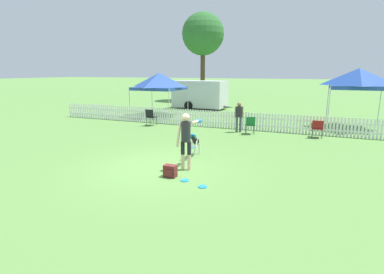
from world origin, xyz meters
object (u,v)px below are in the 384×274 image
at_px(canopy_tent_main, 159,81).
at_px(tree_left_grove, 203,34).
at_px(folding_chair_center, 318,127).
at_px(folding_chair_blue_left, 250,124).
at_px(leaping_dog, 195,141).
at_px(frisbee_near_dog, 185,180).
at_px(spectator_standing, 239,114).
at_px(frisbee_midfield, 203,187).
at_px(frisbee_near_handler, 192,147).
at_px(backpack_on_grass, 170,171).
at_px(equipment_trailer, 200,94).
at_px(handler_person, 186,134).
at_px(folding_chair_green_right, 151,116).
at_px(canopy_tent_secondary, 358,79).

xyz_separation_m(canopy_tent_main, tree_left_grove, (-1.22, 11.35, 4.22)).
bearing_deg(folding_chair_center, folding_chair_blue_left, 7.64).
relative_size(leaping_dog, frisbee_near_dog, 4.89).
bearing_deg(spectator_standing, frisbee_midfield, 76.12).
bearing_deg(frisbee_near_dog, frisbee_midfield, -21.45).
xyz_separation_m(leaping_dog, frisbee_near_handler, (-0.59, 1.14, -0.56)).
height_order(frisbee_near_dog, spectator_standing, spectator_standing).
xyz_separation_m(frisbee_midfield, backpack_on_grass, (-1.12, 0.37, 0.16)).
height_order(folding_chair_center, equipment_trailer, equipment_trailer).
bearing_deg(frisbee_near_dog, tree_left_grove, 109.54).
relative_size(handler_person, equipment_trailer, 0.35).
xyz_separation_m(handler_person, folding_chair_center, (3.64, 6.33, -0.61)).
relative_size(frisbee_midfield, folding_chair_blue_left, 0.27).
bearing_deg(leaping_dog, frisbee_near_dog, 94.11).
bearing_deg(frisbee_near_dog, folding_chair_green_right, 126.37).
distance_m(frisbee_midfield, folding_chair_green_right, 9.36).
bearing_deg(tree_left_grove, canopy_tent_main, -83.86).
relative_size(frisbee_near_dog, spectator_standing, 0.16).
bearing_deg(spectator_standing, canopy_tent_main, -49.84).
relative_size(frisbee_near_handler, canopy_tent_secondary, 0.07).
relative_size(folding_chair_blue_left, folding_chair_center, 1.06).
bearing_deg(equipment_trailer, frisbee_midfield, -66.18).
xyz_separation_m(frisbee_near_handler, canopy_tent_secondary, (6.27, 7.24, 2.56)).
bearing_deg(frisbee_midfield, equipment_trailer, 111.45).
height_order(folding_chair_blue_left, folding_chair_center, folding_chair_blue_left).
xyz_separation_m(handler_person, folding_chair_green_right, (-4.86, 6.14, -0.54)).
distance_m(frisbee_midfield, folding_chair_center, 7.98).
bearing_deg(spectator_standing, frisbee_near_dog, 71.49).
height_order(frisbee_near_dog, folding_chair_center, folding_chair_center).
bearing_deg(backpack_on_grass, tree_left_grove, 108.46).
height_order(backpack_on_grass, spectator_standing, spectator_standing).
relative_size(frisbee_near_handler, spectator_standing, 0.16).
distance_m(frisbee_near_dog, equipment_trailer, 16.28).
bearing_deg(leaping_dog, handler_person, 90.39).
xyz_separation_m(frisbee_midfield, folding_chair_center, (2.68, 7.50, 0.47)).
xyz_separation_m(frisbee_near_dog, canopy_tent_secondary, (5.04, 10.71, 2.56)).
relative_size(handler_person, canopy_tent_secondary, 0.56).
bearing_deg(handler_person, folding_chair_center, 48.98).
bearing_deg(canopy_tent_main, folding_chair_green_right, -68.91).
relative_size(folding_chair_green_right, spectator_standing, 0.62).
relative_size(frisbee_midfield, backpack_on_grass, 0.64).
bearing_deg(folding_chair_green_right, folding_chair_blue_left, 176.07).
bearing_deg(handler_person, folding_chair_green_right, 117.24).
xyz_separation_m(folding_chair_blue_left, folding_chair_center, (2.95, 0.39, -0.03)).
bearing_deg(tree_left_grove, folding_chair_blue_left, -61.72).
relative_size(backpack_on_grass, canopy_tent_secondary, 0.12).
bearing_deg(frisbee_near_dog, leaping_dog, 105.22).
bearing_deg(folding_chair_center, folding_chair_green_right, 1.40).
xyz_separation_m(handler_person, frisbee_near_handler, (-0.87, 2.54, -1.08)).
bearing_deg(tree_left_grove, frisbee_near_handler, -70.43).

